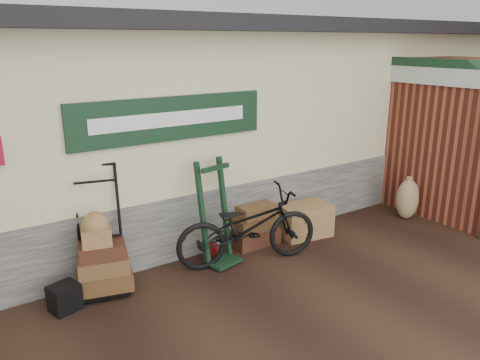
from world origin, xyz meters
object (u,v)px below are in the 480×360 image
Objects in this scene: black_trunk at (65,298)px; porter_trolley at (100,228)px; suitcase_stack at (254,224)px; bicycle at (248,223)px; green_barrow at (216,213)px; wicker_hamper at (305,220)px.

porter_trolley is at bearing 26.54° from black_trunk.
suitcase_stack is at bearing 14.68° from porter_trolley.
porter_trolley is 2.21× the size of suitcase_stack.
green_barrow is at bearing 69.34° from bicycle.
suitcase_stack is (2.24, -0.00, -0.46)m from porter_trolley.
green_barrow is 1.65m from wicker_hamper.
bicycle reaches higher than suitcase_stack.
black_trunk is at bearing -174.50° from suitcase_stack.
bicycle is at bearing -168.36° from wicker_hamper.
porter_trolley is at bearing 91.70° from bicycle.
green_barrow is at bearing -179.49° from wicker_hamper.
bicycle is at bearing -47.20° from green_barrow.
wicker_hamper reaches higher than black_trunk.
suitcase_stack reaches higher than black_trunk.
suitcase_stack reaches higher than wicker_hamper.
porter_trolley reaches higher than green_barrow.
suitcase_stack is 0.91× the size of wicker_hamper.
wicker_hamper is at bearing 1.40° from black_trunk.
green_barrow is at bearing 2.09° from black_trunk.
black_trunk is (-0.53, -0.27, -0.61)m from porter_trolley.
bicycle is at bearing -133.89° from suitcase_stack.
bicycle is (-1.25, -0.26, 0.32)m from wicker_hamper.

